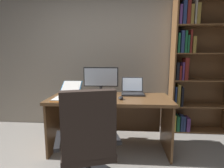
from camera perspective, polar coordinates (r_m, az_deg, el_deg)
The scene contains 12 objects.
wall_back at distance 3.33m, azimuth -0.90°, elevation 8.94°, with size 5.64×0.12×2.62m, color #A89E8E.
desk at distance 2.54m, azimuth -0.60°, elevation -8.55°, with size 1.63×0.69×0.76m.
bookshelf at distance 3.32m, azimuth 25.02°, elevation 5.58°, with size 1.00×0.31×2.26m.
office_chair at distance 1.81m, azimuth -7.70°, elevation -20.09°, with size 0.69×0.61×1.03m.
monitor at distance 2.60m, azimuth -3.61°, elevation 1.19°, with size 0.51×0.16×0.40m.
laptop at distance 2.62m, azimuth 6.65°, elevation -2.16°, with size 0.32×0.32×0.23m.
keyboard at distance 2.31m, azimuth -4.62°, elevation -4.60°, with size 0.42×0.15×0.02m, color #232326.
computer_mouse at distance 2.29m, azimuth 2.86°, elevation -4.53°, with size 0.06×0.10×0.04m, color #232326.
reading_stand_with_book at distance 2.77m, azimuth -13.01°, elevation -1.04°, with size 0.30×0.26×0.17m.
open_binder at distance 2.34m, azimuth -13.18°, elevation -4.66°, with size 0.44×0.29×0.02m.
notepad at distance 2.50m, azimuth -9.05°, elevation -3.81°, with size 0.15×0.21×0.01m, color white.
pen at distance 2.50m, azimuth -8.61°, elevation -3.62°, with size 0.01×0.01×0.14m, color black.
Camera 1 is at (0.27, -1.25, 1.31)m, focal length 28.29 mm.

